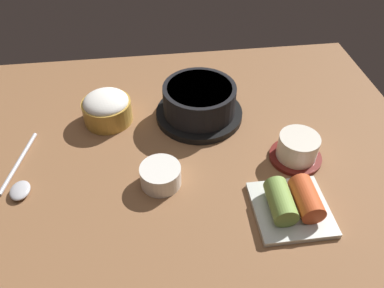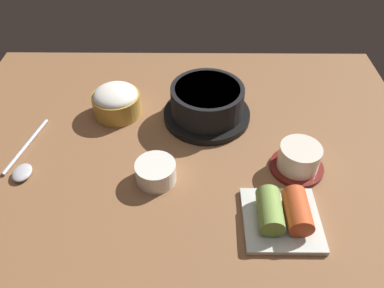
% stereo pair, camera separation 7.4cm
% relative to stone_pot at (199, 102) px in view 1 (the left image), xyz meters
% --- Properties ---
extents(dining_table, '(1.00, 0.76, 0.02)m').
position_rel_stone_pot_xyz_m(dining_table, '(-0.05, -0.10, -0.05)').
color(dining_table, brown).
rests_on(dining_table, ground).
extents(stone_pot, '(0.19, 0.19, 0.08)m').
position_rel_stone_pot_xyz_m(stone_pot, '(0.00, 0.00, 0.00)').
color(stone_pot, black).
rests_on(stone_pot, dining_table).
extents(rice_bowl, '(0.11, 0.11, 0.07)m').
position_rel_stone_pot_xyz_m(rice_bowl, '(-0.20, 0.01, -0.00)').
color(rice_bowl, '#B78C38').
rests_on(rice_bowl, dining_table).
extents(tea_cup_with_saucer, '(0.10, 0.10, 0.06)m').
position_rel_stone_pot_xyz_m(tea_cup_with_saucer, '(0.17, -0.16, -0.01)').
color(tea_cup_with_saucer, maroon).
rests_on(tea_cup_with_saucer, dining_table).
extents(banchan_cup_center, '(0.08, 0.08, 0.04)m').
position_rel_stone_pot_xyz_m(banchan_cup_center, '(-0.10, -0.19, -0.02)').
color(banchan_cup_center, white).
rests_on(banchan_cup_center, dining_table).
extents(kimchi_plate, '(0.13, 0.13, 0.05)m').
position_rel_stone_pot_xyz_m(kimchi_plate, '(0.12, -0.28, -0.02)').
color(kimchi_plate, silver).
rests_on(kimchi_plate, dining_table).
extents(spoon, '(0.06, 0.18, 0.01)m').
position_rel_stone_pot_xyz_m(spoon, '(-0.36, -0.15, -0.03)').
color(spoon, '#B7B7BC').
rests_on(spoon, dining_table).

